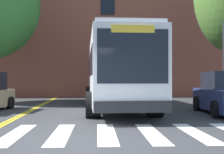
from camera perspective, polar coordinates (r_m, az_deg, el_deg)
ground_plane at (r=7.48m, az=-6.98°, el=-11.68°), size 120.00×120.00×0.00m
crosswalk at (r=8.50m, az=-5.14°, el=-10.27°), size 8.97×3.37×0.01m
lane_line_yellow_inner at (r=22.61m, az=-10.95°, el=-4.00°), size 0.12×36.00×0.01m
lane_line_yellow_outer at (r=22.59m, az=-10.55°, el=-4.01°), size 0.12×36.00×0.01m
city_bus at (r=15.33m, az=0.58°, el=1.11°), size 3.12×11.69×3.39m
building_facade at (r=28.44m, az=-1.12°, el=10.40°), size 41.44×7.60×13.48m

